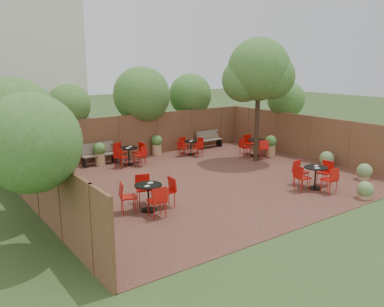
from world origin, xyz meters
TOP-DOWN VIEW (x-y plane):
  - ground at (0.00, 0.00)m, footprint 80.00×80.00m
  - courtyard_paving at (0.00, 0.00)m, footprint 12.00×10.00m
  - fence_back at (0.00, 5.00)m, footprint 12.00×0.08m
  - fence_left at (-6.00, 0.00)m, footprint 0.08×10.00m
  - fence_right at (6.00, 0.00)m, footprint 0.08×10.00m
  - neighbour_building at (-4.50, 8.00)m, footprint 5.00×4.00m
  - overhang_foliage at (-2.26, 2.84)m, footprint 15.32×10.56m
  - courtyard_tree at (3.74, 1.09)m, footprint 2.82×2.73m
  - park_bench_left at (-2.22, 4.63)m, footprint 1.52×0.49m
  - park_bench_right at (3.83, 4.62)m, footprint 1.40×0.45m
  - bistro_tables at (0.78, 0.63)m, footprint 9.36×8.44m
  - planters at (-0.87, 3.81)m, footprint 10.74×3.90m
  - low_shrubs at (4.65, -2.93)m, footprint 3.00×3.81m

SIDE VIEW (x-z plane):
  - ground at x=0.00m, z-range 0.00..0.00m
  - courtyard_paving at x=0.00m, z-range 0.00..0.02m
  - low_shrubs at x=4.65m, z-range -0.01..0.65m
  - park_bench_right at x=3.83m, z-range 0.03..0.90m
  - bistro_tables at x=0.78m, z-range 0.00..0.94m
  - park_bench_left at x=-2.22m, z-range 0.03..0.97m
  - planters at x=-0.87m, z-range 0.02..1.12m
  - fence_back at x=0.00m, z-range 0.00..2.00m
  - fence_left at x=-6.00m, z-range 0.00..2.00m
  - fence_right at x=6.00m, z-range 0.00..2.00m
  - overhang_foliage at x=-2.26m, z-range 1.35..4.06m
  - courtyard_tree at x=3.74m, z-range 1.20..6.58m
  - neighbour_building at x=-4.50m, z-range 0.00..8.00m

